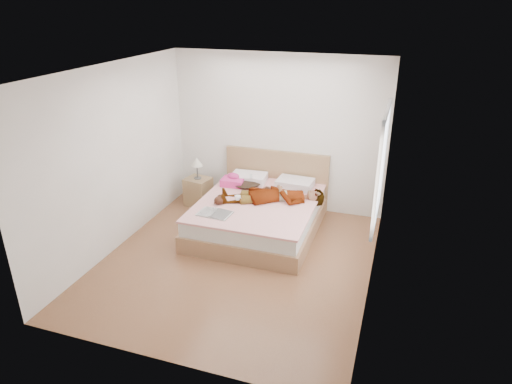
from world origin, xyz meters
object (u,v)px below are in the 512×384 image
coffee_mug (238,199)px  nightstand (198,190)px  magazine (215,213)px  plush_toy (219,200)px  woman (273,193)px  towel (233,180)px  bed (260,212)px  phone (251,176)px

coffee_mug → nightstand: nightstand is taller
magazine → plush_toy: bearing=102.4°
woman → towel: (-0.80, 0.35, -0.03)m
towel → nightstand: size_ratio=0.44×
woman → plush_toy: 0.84m
bed → nightstand: 1.39m
phone → coffee_mug: phone is taller
woman → towel: 0.87m
magazine → nightstand: nightstand is taller
woman → coffee_mug: 0.56m
phone → nightstand: (-0.99, 0.05, -0.39)m
coffee_mug → plush_toy: size_ratio=0.63×
magazine → woman: bearing=49.8°
bed → coffee_mug: size_ratio=14.73×
phone → towel: phone is taller
woman → bed: size_ratio=0.77×
magazine → plush_toy: size_ratio=2.22×
woman → nightstand: nightstand is taller
phone → towel: 0.32m
towel → coffee_mug: towel is taller
bed → plush_toy: size_ratio=9.24×
plush_toy → nightstand: 1.19m
woman → nightstand: size_ratio=1.83×
coffee_mug → woman: bearing=29.9°
bed → magazine: size_ratio=4.17×
bed → nightstand: bearing=158.7°
towel → magazine: 1.13m
woman → phone: 0.64m
phone → magazine: 1.19m
bed → towel: (-0.60, 0.40, 0.31)m
phone → magazine: size_ratio=0.18×
phone → towel: bearing=170.0°
phone → nightstand: 1.07m
woman → bed: bed is taller
towel → coffee_mug: (0.32, -0.62, -0.02)m
towel → magazine: (0.14, -1.12, -0.07)m
bed → coffee_mug: bearing=-141.6°
magazine → coffee_mug: coffee_mug is taller
bed → towel: bearing=146.1°
phone → magazine: (-0.15, -1.17, -0.16)m
woman → plush_toy: (-0.73, -0.42, -0.05)m
phone → nightstand: size_ratio=0.10×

